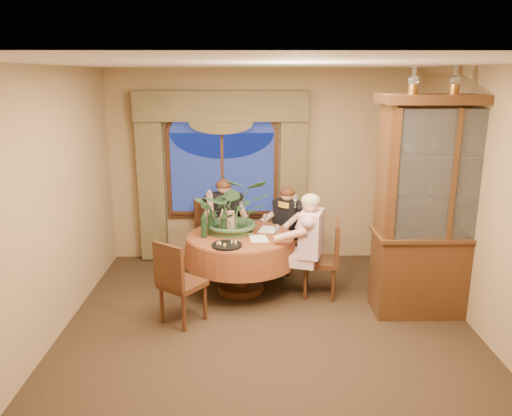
{
  "coord_description": "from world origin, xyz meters",
  "views": [
    {
      "loc": [
        -0.2,
        -4.74,
        2.7
      ],
      "look_at": [
        -0.12,
        1.25,
        1.1
      ],
      "focal_mm": 35.0,
      "sensor_mm": 36.0,
      "label": 1
    }
  ],
  "objects_px": {
    "wine_bottle_3": "(224,224)",
    "oil_lamp_left": "(414,77)",
    "chair_back_right": "(288,238)",
    "chair_back": "(213,233)",
    "stoneware_vase": "(231,221)",
    "chair_right": "(320,259)",
    "oil_lamp_center": "(455,77)",
    "centerpiece_plant": "(234,184)",
    "oil_lamp_right": "(497,77)",
    "wine_bottle_2": "(211,222)",
    "olive_bowl": "(247,233)",
    "dining_table": "(240,263)",
    "wine_bottle_0": "(207,219)",
    "person_pink": "(311,247)",
    "chair_front_left": "(183,282)",
    "wine_bottle_1": "(222,222)",
    "wine_bottle_4": "(204,225)",
    "person_back": "(224,223)",
    "person_scarf": "(288,229)",
    "china_cabinet": "(442,209)"
  },
  "relations": [
    {
      "from": "wine_bottle_1",
      "to": "oil_lamp_center",
      "type": "bearing_deg",
      "value": -14.61
    },
    {
      "from": "chair_front_left",
      "to": "wine_bottle_1",
      "type": "xyz_separation_m",
      "value": [
        0.4,
        0.87,
        0.44
      ]
    },
    {
      "from": "chair_right",
      "to": "person_back",
      "type": "xyz_separation_m",
      "value": [
        -1.25,
        1.05,
        0.17
      ]
    },
    {
      "from": "chair_right",
      "to": "person_scarf",
      "type": "relative_size",
      "value": 0.79
    },
    {
      "from": "oil_lamp_left",
      "to": "china_cabinet",
      "type": "bearing_deg",
      "value": 0.0
    },
    {
      "from": "chair_front_left",
      "to": "centerpiece_plant",
      "type": "distance_m",
      "value": 1.45
    },
    {
      "from": "wine_bottle_0",
      "to": "wine_bottle_4",
      "type": "height_order",
      "value": "same"
    },
    {
      "from": "person_scarf",
      "to": "centerpiece_plant",
      "type": "bearing_deg",
      "value": 79.9
    },
    {
      "from": "oil_lamp_center",
      "to": "centerpiece_plant",
      "type": "relative_size",
      "value": 0.32
    },
    {
      "from": "oil_lamp_left",
      "to": "chair_right",
      "type": "bearing_deg",
      "value": 151.53
    },
    {
      "from": "oil_lamp_center",
      "to": "oil_lamp_right",
      "type": "bearing_deg",
      "value": 0.0
    },
    {
      "from": "oil_lamp_right",
      "to": "olive_bowl",
      "type": "xyz_separation_m",
      "value": [
        -2.63,
        0.61,
        -1.9
      ]
    },
    {
      "from": "wine_bottle_3",
      "to": "oil_lamp_left",
      "type": "bearing_deg",
      "value": -14.99
    },
    {
      "from": "person_back",
      "to": "wine_bottle_2",
      "type": "height_order",
      "value": "person_back"
    },
    {
      "from": "stoneware_vase",
      "to": "olive_bowl",
      "type": "height_order",
      "value": "stoneware_vase"
    },
    {
      "from": "oil_lamp_left",
      "to": "wine_bottle_2",
      "type": "bearing_deg",
      "value": 164.16
    },
    {
      "from": "china_cabinet",
      "to": "oil_lamp_left",
      "type": "distance_m",
      "value": 1.49
    },
    {
      "from": "chair_right",
      "to": "olive_bowl",
      "type": "xyz_separation_m",
      "value": [
        -0.91,
        0.15,
        0.29
      ]
    },
    {
      "from": "person_pink",
      "to": "wine_bottle_2",
      "type": "height_order",
      "value": "person_pink"
    },
    {
      "from": "chair_right",
      "to": "wine_bottle_2",
      "type": "xyz_separation_m",
      "value": [
        -1.37,
        0.17,
        0.44
      ]
    },
    {
      "from": "chair_front_left",
      "to": "wine_bottle_4",
      "type": "xyz_separation_m",
      "value": [
        0.18,
        0.74,
        0.44
      ]
    },
    {
      "from": "china_cabinet",
      "to": "chair_front_left",
      "type": "distance_m",
      "value": 3.02
    },
    {
      "from": "dining_table",
      "to": "china_cabinet",
      "type": "bearing_deg",
      "value": -15.24
    },
    {
      "from": "centerpiece_plant",
      "to": "wine_bottle_1",
      "type": "xyz_separation_m",
      "value": [
        -0.15,
        -0.13,
        -0.46
      ]
    },
    {
      "from": "wine_bottle_0",
      "to": "wine_bottle_3",
      "type": "distance_m",
      "value": 0.32
    },
    {
      "from": "oil_lamp_left",
      "to": "stoneware_vase",
      "type": "height_order",
      "value": "oil_lamp_left"
    },
    {
      "from": "chair_back_right",
      "to": "chair_back",
      "type": "xyz_separation_m",
      "value": [
        -1.06,
        0.21,
        0.0
      ]
    },
    {
      "from": "person_pink",
      "to": "olive_bowl",
      "type": "xyz_separation_m",
      "value": [
        -0.77,
        0.26,
        0.1
      ]
    },
    {
      "from": "oil_lamp_center",
      "to": "chair_back_right",
      "type": "height_order",
      "value": "oil_lamp_center"
    },
    {
      "from": "centerpiece_plant",
      "to": "olive_bowl",
      "type": "bearing_deg",
      "value": -45.88
    },
    {
      "from": "dining_table",
      "to": "wine_bottle_0",
      "type": "distance_m",
      "value": 0.71
    },
    {
      "from": "person_scarf",
      "to": "oil_lamp_left",
      "type": "bearing_deg",
      "value": 173.7
    },
    {
      "from": "oil_lamp_left",
      "to": "wine_bottle_4",
      "type": "bearing_deg",
      "value": 167.29
    },
    {
      "from": "oil_lamp_right",
      "to": "wine_bottle_0",
      "type": "distance_m",
      "value": 3.69
    },
    {
      "from": "china_cabinet",
      "to": "olive_bowl",
      "type": "distance_m",
      "value": 2.32
    },
    {
      "from": "olive_bowl",
      "to": "china_cabinet",
      "type": "bearing_deg",
      "value": -15.57
    },
    {
      "from": "person_scarf",
      "to": "centerpiece_plant",
      "type": "height_order",
      "value": "centerpiece_plant"
    },
    {
      "from": "dining_table",
      "to": "oil_lamp_right",
      "type": "bearing_deg",
      "value": -12.88
    },
    {
      "from": "oil_lamp_right",
      "to": "chair_front_left",
      "type": "relative_size",
      "value": 0.35
    },
    {
      "from": "oil_lamp_right",
      "to": "centerpiece_plant",
      "type": "height_order",
      "value": "oil_lamp_right"
    },
    {
      "from": "person_back",
      "to": "wine_bottle_1",
      "type": "relative_size",
      "value": 3.92
    },
    {
      "from": "person_pink",
      "to": "oil_lamp_right",
      "type": "bearing_deg",
      "value": -83.6
    },
    {
      "from": "wine_bottle_2",
      "to": "centerpiece_plant",
      "type": "bearing_deg",
      "value": 27.49
    },
    {
      "from": "person_back",
      "to": "centerpiece_plant",
      "type": "bearing_deg",
      "value": 87.87
    },
    {
      "from": "stoneware_vase",
      "to": "chair_right",
      "type": "bearing_deg",
      "value": -15.21
    },
    {
      "from": "person_scarf",
      "to": "chair_right",
      "type": "bearing_deg",
      "value": 153.33
    },
    {
      "from": "dining_table",
      "to": "chair_back_right",
      "type": "height_order",
      "value": "chair_back_right"
    },
    {
      "from": "oil_lamp_right",
      "to": "wine_bottle_2",
      "type": "height_order",
      "value": "oil_lamp_right"
    },
    {
      "from": "chair_back",
      "to": "olive_bowl",
      "type": "relative_size",
      "value": 6.87
    },
    {
      "from": "chair_front_left",
      "to": "stoneware_vase",
      "type": "bearing_deg",
      "value": 99.68
    }
  ]
}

